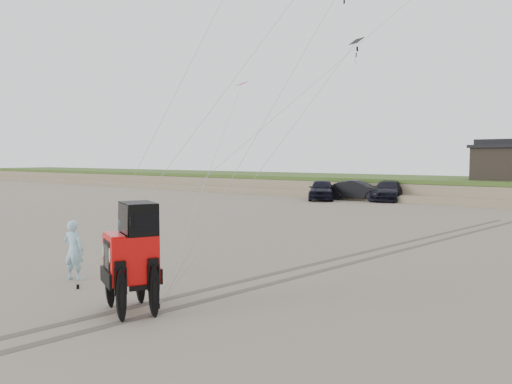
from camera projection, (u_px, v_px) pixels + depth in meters
ground at (137, 300)px, 12.44m from camera, size 160.00×160.00×0.00m
dune_ridge at (491, 190)px, 42.08m from camera, size 160.00×14.25×1.73m
truck_a at (322, 190)px, 41.94m from camera, size 4.16×5.43×1.73m
truck_b at (357, 190)px, 41.52m from camera, size 5.14×2.25×1.64m
truck_c at (388, 191)px, 41.24m from camera, size 3.39×6.01×1.64m
jeep at (131, 268)px, 11.43m from camera, size 4.43×5.90×2.02m
man at (74, 250)px, 14.45m from camera, size 0.74×0.61×1.74m
stake_main at (78, 287)px, 13.48m from camera, size 0.08×0.08×0.12m
stake_aux at (158, 306)px, 11.72m from camera, size 0.08×0.08×0.12m
tire_tracks at (354, 258)px, 17.56m from camera, size 5.22×29.74×0.01m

